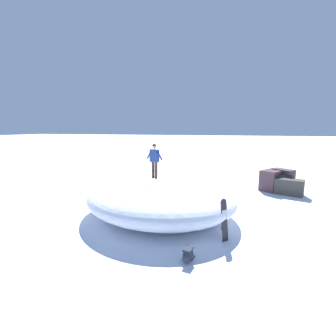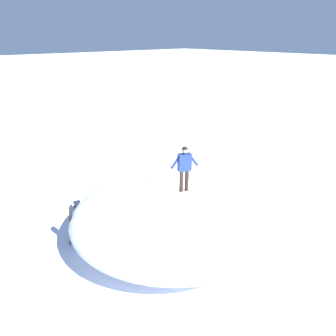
# 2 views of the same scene
# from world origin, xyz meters

# --- Properties ---
(ground) EXTENTS (240.00, 240.00, 0.00)m
(ground) POSITION_xyz_m (0.00, 0.00, 0.00)
(ground) COLOR white
(snow_mound) EXTENTS (9.54, 9.77, 1.72)m
(snow_mound) POSITION_xyz_m (-0.34, 0.03, 0.86)
(snow_mound) COLOR white
(snow_mound) RESTS_ON ground
(snowboarder_standing) EXTENTS (0.48, 0.95, 1.64)m
(snowboarder_standing) POSITION_xyz_m (-0.43, -0.25, 2.69)
(snowboarder_standing) COLOR black
(snowboarder_standing) RESTS_ON snow_mound
(snowboard_primary_upright) EXTENTS (0.34, 0.34, 1.57)m
(snowboard_primary_upright) POSITION_xyz_m (1.63, 3.09, 0.81)
(snowboard_primary_upright) COLOR black
(snowboard_primary_upright) RESTS_ON ground
(backpack_near) EXTENTS (0.66, 0.40, 0.46)m
(backpack_near) POSITION_xyz_m (3.39, 2.07, 0.23)
(backpack_near) COLOR #1E2333
(backpack_near) RESTS_ON ground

